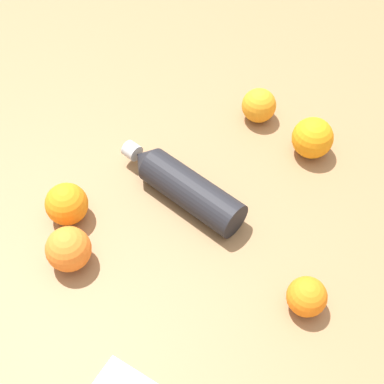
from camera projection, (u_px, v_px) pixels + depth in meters
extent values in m
plane|color=olive|center=(207.00, 206.00, 1.04)|extent=(2.40, 2.40, 0.00)
cylinder|color=black|center=(192.00, 192.00, 1.02)|extent=(0.22, 0.14, 0.07)
cone|color=black|center=(144.00, 159.00, 1.07)|extent=(0.06, 0.08, 0.07)
cylinder|color=#B2B7BF|center=(132.00, 151.00, 1.08)|extent=(0.04, 0.04, 0.03)
sphere|color=orange|center=(68.00, 249.00, 0.94)|extent=(0.08, 0.08, 0.08)
sphere|color=orange|center=(307.00, 297.00, 0.89)|extent=(0.07, 0.07, 0.07)
sphere|color=orange|center=(259.00, 105.00, 1.16)|extent=(0.07, 0.07, 0.07)
sphere|color=orange|center=(313.00, 138.00, 1.09)|extent=(0.08, 0.08, 0.08)
sphere|color=orange|center=(67.00, 204.00, 1.00)|extent=(0.08, 0.08, 0.08)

